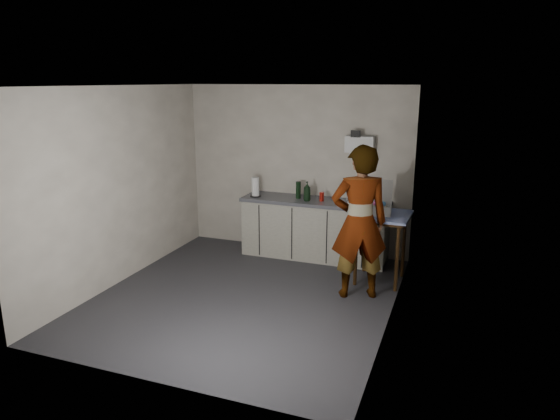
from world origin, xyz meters
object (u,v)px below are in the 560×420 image
(bakery_box, at_px, (379,206))
(dish_rack, at_px, (362,200))
(dark_bottle, at_px, (298,190))
(paper_towel, at_px, (255,187))
(standing_man, at_px, (359,223))
(kitchen_counter, at_px, (315,230))
(soap_bottle, at_px, (307,191))
(soda_can, at_px, (322,197))
(side_table, at_px, (382,223))

(bakery_box, bearing_deg, dish_rack, 115.42)
(dark_bottle, height_order, dish_rack, dish_rack)
(dark_bottle, relative_size, paper_towel, 0.86)
(dark_bottle, xyz_separation_m, bakery_box, (1.33, -0.60, 0.00))
(dark_bottle, bearing_deg, paper_towel, -170.37)
(standing_man, xyz_separation_m, bakery_box, (0.14, 0.60, 0.08))
(standing_man, bearing_deg, kitchen_counter, -75.67)
(soap_bottle, relative_size, soda_can, 2.24)
(soda_can, xyz_separation_m, paper_towel, (-1.04, -0.08, 0.08))
(soap_bottle, xyz_separation_m, soda_can, (0.21, 0.07, -0.08))
(dish_rack, xyz_separation_m, bakery_box, (0.35, -0.56, 0.06))
(kitchen_counter, bearing_deg, soda_can, -14.59)
(kitchen_counter, height_order, dish_rack, dish_rack)
(side_table, height_order, dark_bottle, dark_bottle)
(side_table, bearing_deg, standing_man, -105.76)
(standing_man, relative_size, soda_can, 14.70)
(side_table, height_order, paper_towel, paper_towel)
(soap_bottle, xyz_separation_m, paper_towel, (-0.83, -0.01, -0.00))
(soap_bottle, distance_m, dark_bottle, 0.20)
(soda_can, bearing_deg, side_table, -29.96)
(soda_can, bearing_deg, standing_man, -55.22)
(side_table, relative_size, bakery_box, 2.19)
(bakery_box, bearing_deg, paper_towel, 160.13)
(soda_can, distance_m, dark_bottle, 0.39)
(standing_man, xyz_separation_m, soda_can, (-0.80, 1.16, 0.01))
(bakery_box, bearing_deg, side_table, -22.26)
(kitchen_counter, distance_m, soda_can, 0.56)
(standing_man, distance_m, dark_bottle, 1.68)
(side_table, relative_size, dark_bottle, 3.61)
(dark_bottle, bearing_deg, soap_bottle, -31.41)
(kitchen_counter, xyz_separation_m, standing_man, (0.91, -1.19, 0.54))
(kitchen_counter, bearing_deg, dish_rack, -1.91)
(side_table, relative_size, dish_rack, 2.19)
(soap_bottle, relative_size, dish_rack, 0.68)
(paper_towel, bearing_deg, bakery_box, -13.64)
(kitchen_counter, xyz_separation_m, soap_bottle, (-0.10, -0.10, 0.63))
(kitchen_counter, xyz_separation_m, soda_can, (0.11, -0.03, 0.55))
(kitchen_counter, bearing_deg, soap_bottle, -135.44)
(kitchen_counter, distance_m, paper_towel, 1.13)
(standing_man, height_order, paper_towel, standing_man)
(standing_man, relative_size, bakery_box, 4.47)
(soap_bottle, bearing_deg, dish_rack, 5.24)
(side_table, bearing_deg, dish_rack, 126.23)
(soap_bottle, height_order, paper_towel, paper_towel)
(soda_can, relative_size, dish_rack, 0.30)
(paper_towel, relative_size, bakery_box, 0.70)
(standing_man, distance_m, bakery_box, 0.62)
(soda_can, bearing_deg, bakery_box, -30.53)
(soap_bottle, bearing_deg, side_table, -22.71)
(dark_bottle, bearing_deg, standing_man, -45.22)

